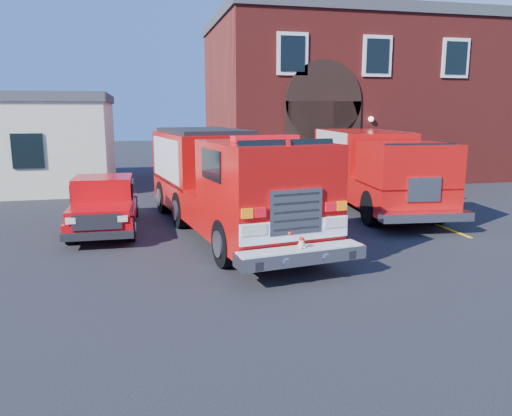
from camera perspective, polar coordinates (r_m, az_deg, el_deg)
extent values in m
plane|color=black|center=(13.32, -1.18, -4.53)|extent=(100.00, 100.00, 0.00)
cube|color=yellow|center=(16.74, 20.39, -1.98)|extent=(0.12, 3.00, 0.01)
cube|color=yellow|center=(19.25, 15.50, -0.05)|extent=(0.12, 3.00, 0.01)
cube|color=yellow|center=(21.88, 11.77, 1.42)|extent=(0.12, 3.00, 0.01)
cube|color=maroon|center=(29.00, 10.76, 11.70)|extent=(15.00, 10.00, 8.00)
cube|color=#3E4143|center=(29.36, 11.07, 19.92)|extent=(15.20, 10.20, 0.50)
cube|color=black|center=(23.08, 7.62, 7.04)|extent=(3.60, 0.12, 4.00)
cylinder|color=black|center=(23.03, 7.75, 12.01)|extent=(3.60, 0.12, 3.60)
cube|color=black|center=(22.64, 4.20, 17.17)|extent=(1.40, 0.10, 1.80)
cube|color=black|center=(24.12, 13.71, 16.52)|extent=(1.40, 0.10, 1.80)
cube|color=black|center=(26.13, 21.87, 15.61)|extent=(1.40, 0.10, 1.80)
cube|color=beige|center=(26.37, -27.24, 6.41)|extent=(10.00, 8.00, 4.00)
cube|color=black|center=(22.01, -24.65, 5.95)|extent=(1.20, 0.10, 1.40)
cylinder|color=black|center=(11.59, -3.49, -4.06)|extent=(0.53, 1.16, 1.12)
cylinder|color=black|center=(12.46, 6.34, -3.03)|extent=(0.53, 1.16, 1.12)
cube|color=red|center=(14.88, -3.43, 0.54)|extent=(3.94, 9.46, 0.92)
cube|color=red|center=(16.94, -6.03, 5.79)|extent=(3.21, 4.83, 1.63)
cube|color=red|center=(11.96, 1.06, 3.91)|extent=(3.02, 3.62, 1.53)
cube|color=black|center=(10.76, 3.74, 5.27)|extent=(2.23, 0.43, 0.96)
cube|color=red|center=(11.89, 1.07, 7.96)|extent=(1.67, 0.60, 0.14)
cube|color=white|center=(10.67, 4.52, -2.57)|extent=(2.53, 0.46, 0.45)
cube|color=silver|center=(10.57, 4.58, -0.43)|extent=(1.22, 0.25, 0.96)
cube|color=silver|center=(10.55, 5.18, -5.44)|extent=(2.91, 1.00, 0.29)
cube|color=#B7B7BF|center=(16.64, -10.30, 5.57)|extent=(0.61, 3.63, 1.33)
cube|color=#B7B7BF|center=(17.34, -1.93, 5.96)|extent=(0.61, 3.63, 1.33)
sphere|color=#CEB988|center=(10.49, 5.20, -4.26)|extent=(0.17, 0.17, 0.15)
sphere|color=#CEB988|center=(10.46, 5.22, -3.70)|extent=(0.13, 0.13, 0.12)
sphere|color=#CEB988|center=(10.44, 4.98, -3.49)|extent=(0.05, 0.05, 0.04)
sphere|color=#CEB988|center=(10.48, 5.41, -3.44)|extent=(0.05, 0.05, 0.04)
ellipsoid|color=red|center=(10.45, 5.22, -3.51)|extent=(0.14, 0.14, 0.07)
cylinder|color=red|center=(10.45, 5.24, -3.61)|extent=(0.16, 0.16, 0.01)
cylinder|color=black|center=(14.46, -20.42, -2.52)|extent=(0.27, 0.72, 0.72)
cylinder|color=black|center=(14.30, -14.17, -2.30)|extent=(0.27, 0.72, 0.72)
cube|color=#BF050B|center=(15.94, -16.82, -0.58)|extent=(1.89, 4.96, 0.40)
cube|color=#BF050B|center=(14.17, -17.46, -0.56)|extent=(1.68, 1.38, 0.31)
cube|color=#BF050B|center=(15.56, -17.04, 1.81)|extent=(1.68, 1.65, 0.90)
cube|color=#BF050B|center=(17.29, -16.50, 1.52)|extent=(1.69, 1.91, 0.49)
cube|color=black|center=(13.50, -17.65, -3.08)|extent=(1.83, 0.16, 0.20)
cylinder|color=black|center=(16.15, 13.02, 0.00)|extent=(0.47, 1.15, 1.12)
cylinder|color=black|center=(17.05, 20.09, 0.18)|extent=(0.47, 1.15, 1.12)
cube|color=red|center=(19.12, 13.27, 2.60)|extent=(3.35, 8.34, 0.91)
cube|color=red|center=(20.41, 11.92, 6.48)|extent=(3.04, 5.31, 1.52)
cube|color=red|center=(16.37, 16.91, 4.81)|extent=(2.77, 2.68, 1.32)
cube|color=#B7B7BF|center=(20.04, 8.43, 6.22)|extent=(0.47, 4.25, 1.73)
cube|color=#B7B7BF|center=(20.88, 15.25, 6.15)|extent=(0.47, 4.25, 1.73)
cube|color=silver|center=(15.26, 18.87, -0.95)|extent=(2.78, 0.73, 0.25)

